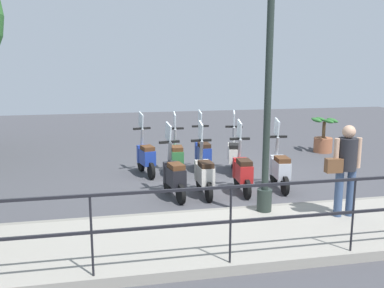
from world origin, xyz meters
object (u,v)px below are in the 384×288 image
scooter_near_1 (242,171)px  scooter_far_2 (176,156)px  potted_palm (323,138)px  scooter_far_1 (203,153)px  scooter_near_2 (204,173)px  scooter_far_0 (234,154)px  scooter_near_0 (280,168)px  lamp_post_near (268,94)px  scooter_near_3 (174,175)px  scooter_far_3 (146,156)px  pedestrian_with_bag (346,164)px

scooter_near_1 → scooter_far_2: same height
potted_palm → scooter_far_1: 4.43m
scooter_near_2 → scooter_far_0: bearing=-35.2°
scooter_near_0 → scooter_near_1: 0.89m
scooter_far_0 → scooter_far_2: (0.01, 1.47, 0.00)m
lamp_post_near → scooter_near_3: 2.69m
scooter_far_0 → scooter_far_3: 2.22m
scooter_far_2 → scooter_near_1: bearing=-142.9°
scooter_near_0 → scooter_near_2: 1.73m
scooter_far_2 → pedestrian_with_bag: bearing=-145.6°
scooter_near_3 → scooter_far_0: (1.73, -1.82, 0.00)m
scooter_far_1 → scooter_far_2: (-0.24, 0.72, 0.00)m
scooter_near_2 → scooter_near_1: bearing=-89.1°
lamp_post_near → pedestrian_with_bag: size_ratio=2.94×
scooter_far_0 → scooter_near_3: bearing=148.0°
scooter_far_0 → scooter_near_2: bearing=159.8°
scooter_near_0 → scooter_far_3: size_ratio=1.00×
scooter_near_1 → scooter_near_2: same height
scooter_far_1 → scooter_far_3: 1.46m
potted_palm → scooter_near_3: (-3.49, 5.23, 0.04)m
scooter_near_1 → scooter_far_1: same height
scooter_far_1 → scooter_near_1: bearing=-168.4°
lamp_post_near → scooter_far_0: bearing=-7.5°
lamp_post_near → scooter_far_2: lamp_post_near is taller
pedestrian_with_bag → scooter_near_1: (2.06, 1.14, -0.60)m
scooter_far_2 → scooter_far_0: bearing=-87.4°
scooter_far_0 → scooter_far_1: bearing=86.0°
scooter_far_2 → scooter_near_2: bearing=-167.0°
lamp_post_near → scooter_far_0: size_ratio=3.04×
scooter_near_1 → scooter_far_0: (1.68, -0.33, 0.00)m
scooter_near_2 → scooter_near_3: 0.65m
scooter_near_3 → scooter_far_3: same height
scooter_near_1 → scooter_far_3: bearing=48.9°
scooter_far_3 → scooter_far_2: bearing=-115.4°
pedestrian_with_bag → potted_palm: size_ratio=1.50×
scooter_near_0 → scooter_far_3: bearing=63.1°
lamp_post_near → scooter_near_2: size_ratio=3.04×
scooter_far_1 → pedestrian_with_bag: bearing=-159.3°
scooter_near_3 → potted_palm: bearing=-66.1°
lamp_post_near → scooter_near_3: size_ratio=3.04×
pedestrian_with_bag → potted_palm: pedestrian_with_bag is taller
potted_palm → scooter_near_1: 5.09m
scooter_near_2 → scooter_far_3: size_ratio=1.00×
scooter_near_2 → scooter_far_3: bearing=28.4°
potted_palm → scooter_far_1: size_ratio=0.69×
lamp_post_near → pedestrian_with_bag: lamp_post_near is taller
pedestrian_with_bag → scooter_far_1: pedestrian_with_bag is taller
potted_palm → scooter_far_0: scooter_far_0 is taller
scooter_far_0 → scooter_far_2: 1.47m
scooter_near_3 → scooter_far_1: bearing=-38.2°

